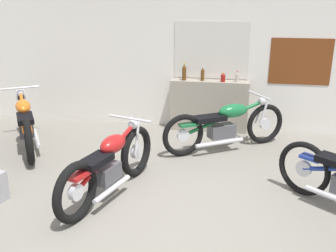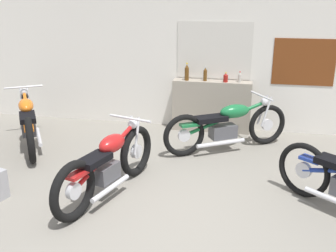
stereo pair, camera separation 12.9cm
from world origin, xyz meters
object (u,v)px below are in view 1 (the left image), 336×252
at_px(motorcycle_green, 226,125).
at_px(motorcycle_orange, 25,122).
at_px(bottle_leftmost, 184,73).
at_px(bottle_right_center, 237,77).
at_px(bottle_left_center, 203,74).
at_px(bottle_center, 223,77).
at_px(motorcycle_red, 109,165).

bearing_deg(motorcycle_green, motorcycle_orange, -172.25).
xyz_separation_m(bottle_leftmost, motorcycle_green, (0.81, -0.88, -0.66)).
bearing_deg(bottle_right_center, bottle_left_center, -179.39).
distance_m(bottle_leftmost, bottle_center, 0.70).
xyz_separation_m(bottle_leftmost, bottle_left_center, (0.33, 0.02, -0.02)).
xyz_separation_m(motorcycle_orange, motorcycle_green, (3.27, 0.44, -0.00)).
distance_m(bottle_left_center, motorcycle_orange, 3.16).
xyz_separation_m(bottle_leftmost, bottle_center, (0.70, -0.01, -0.06)).
bearing_deg(bottle_center, motorcycle_orange, -157.35).
bearing_deg(motorcycle_red, bottle_right_center, 60.67).
bearing_deg(motorcycle_green, bottle_right_center, 81.33).
distance_m(bottle_right_center, motorcycle_red, 3.17).
xyz_separation_m(bottle_left_center, bottle_center, (0.37, -0.03, -0.04)).
height_order(motorcycle_red, motorcycle_green, motorcycle_red).
bearing_deg(bottle_left_center, motorcycle_orange, -154.23).
bearing_deg(motorcycle_red, bottle_leftmost, 77.85).
height_order(bottle_center, motorcycle_red, bottle_center).
height_order(bottle_left_center, motorcycle_green, bottle_left_center).
bearing_deg(bottle_center, bottle_right_center, 8.25).
bearing_deg(motorcycle_green, bottle_center, 96.94).
distance_m(bottle_left_center, motorcycle_red, 2.92).
xyz_separation_m(bottle_right_center, motorcycle_red, (-1.52, -2.71, -0.60)).
distance_m(motorcycle_orange, motorcycle_red, 2.32).
distance_m(bottle_left_center, motorcycle_green, 1.20).
bearing_deg(bottle_left_center, motorcycle_red, -108.59).
bearing_deg(bottle_leftmost, bottle_right_center, 1.67).
bearing_deg(bottle_leftmost, bottle_left_center, 3.61).
bearing_deg(bottle_leftmost, bottle_center, -0.65).
height_order(bottle_center, bottle_right_center, bottle_right_center).
bearing_deg(bottle_right_center, motorcycle_green, -98.67).
bearing_deg(bottle_right_center, motorcycle_red, -119.33).
xyz_separation_m(bottle_left_center, bottle_right_center, (0.61, 0.01, -0.03)).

